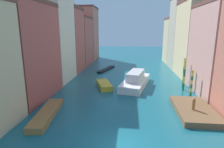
% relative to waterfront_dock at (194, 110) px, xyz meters
% --- Properties ---
extents(ground_plane, '(154.00, 154.00, 0.00)m').
position_rel_waterfront_dock_xyz_m(ground_plane, '(-8.49, 16.84, -0.33)').
color(ground_plane, '#196070').
extents(building_left_1, '(8.00, 11.06, 13.70)m').
position_rel_waterfront_dock_xyz_m(building_left_1, '(-23.31, 2.89, 6.53)').
color(building_left_1, '#B25147').
rests_on(building_left_1, ground).
extents(building_left_2, '(8.00, 8.67, 16.43)m').
position_rel_waterfront_dock_xyz_m(building_left_2, '(-23.31, 12.77, 7.89)').
color(building_left_2, beige).
rests_on(building_left_2, ground).
extents(building_left_3, '(8.00, 7.90, 14.87)m').
position_rel_waterfront_dock_xyz_m(building_left_3, '(-23.31, 21.16, 7.12)').
color(building_left_3, '#B25147').
rests_on(building_left_3, ground).
extents(building_left_4, '(8.00, 10.32, 13.33)m').
position_rel_waterfront_dock_xyz_m(building_left_4, '(-23.31, 30.50, 6.35)').
color(building_left_4, '#B25147').
rests_on(building_left_4, ground).
extents(building_left_5, '(8.00, 9.56, 17.06)m').
position_rel_waterfront_dock_xyz_m(building_left_5, '(-23.31, 40.82, 8.21)').
color(building_left_5, '#C6705B').
rests_on(building_left_5, ground).
extents(building_right_2, '(8.00, 11.34, 15.89)m').
position_rel_waterfront_dock_xyz_m(building_right_2, '(6.34, 19.09, 7.63)').
color(building_right_2, beige).
rests_on(building_right_2, ground).
extents(building_right_3, '(8.00, 7.88, 17.69)m').
position_rel_waterfront_dock_xyz_m(building_right_3, '(6.34, 28.70, 8.52)').
color(building_right_3, '#BCB299').
rests_on(building_right_3, ground).
extents(building_right_4, '(8.00, 8.39, 13.25)m').
position_rel_waterfront_dock_xyz_m(building_right_4, '(6.34, 36.85, 6.31)').
color(building_right_4, beige).
rests_on(building_right_4, ground).
extents(waterfront_dock, '(4.24, 7.91, 0.66)m').
position_rel_waterfront_dock_xyz_m(waterfront_dock, '(0.00, 0.00, 0.00)').
color(waterfront_dock, brown).
rests_on(waterfront_dock, ground).
extents(person_on_dock, '(0.36, 0.36, 1.50)m').
position_rel_waterfront_dock_xyz_m(person_on_dock, '(-0.33, -0.65, 1.02)').
color(person_on_dock, olive).
rests_on(person_on_dock, waterfront_dock).
extents(mooring_pole_0, '(0.34, 0.34, 4.03)m').
position_rel_waterfront_dock_xyz_m(mooring_pole_0, '(1.35, 5.95, 1.74)').
color(mooring_pole_0, '#197247').
rests_on(mooring_pole_0, ground).
extents(mooring_pole_1, '(0.35, 0.35, 5.00)m').
position_rel_waterfront_dock_xyz_m(mooring_pole_1, '(1.01, 8.85, 2.22)').
color(mooring_pole_1, '#197247').
rests_on(mooring_pole_1, ground).
extents(mooring_pole_2, '(0.33, 0.33, 5.03)m').
position_rel_waterfront_dock_xyz_m(mooring_pole_2, '(1.52, 11.12, 2.24)').
color(mooring_pole_2, '#197247').
rests_on(mooring_pole_2, ground).
extents(vaporetto_white, '(5.83, 11.39, 2.61)m').
position_rel_waterfront_dock_xyz_m(vaporetto_white, '(-6.80, 10.57, 0.64)').
color(vaporetto_white, white).
rests_on(vaporetto_white, ground).
extents(gondola_black, '(3.40, 8.47, 0.39)m').
position_rel_waterfront_dock_xyz_m(gondola_black, '(-13.74, 23.44, -0.13)').
color(gondola_black, black).
rests_on(gondola_black, ground).
extents(motorboat_0, '(2.67, 8.07, 0.69)m').
position_rel_waterfront_dock_xyz_m(motorboat_0, '(-17.11, -2.85, 0.02)').
color(motorboat_0, olive).
rests_on(motorboat_0, ground).
extents(motorboat_1, '(3.54, 5.61, 0.87)m').
position_rel_waterfront_dock_xyz_m(motorboat_1, '(-12.18, 8.97, 0.11)').
color(motorboat_1, gold).
rests_on(motorboat_1, ground).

